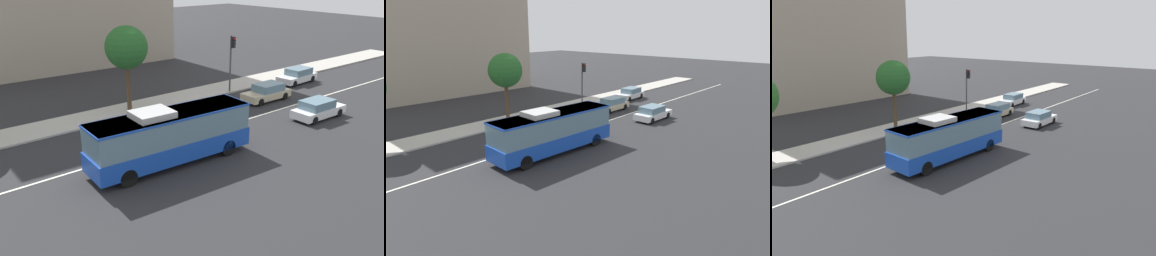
% 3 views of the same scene
% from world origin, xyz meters
% --- Properties ---
extents(ground_plane, '(160.00, 160.00, 0.00)m').
position_xyz_m(ground_plane, '(0.00, 0.00, 0.00)').
color(ground_plane, '#28282B').
extents(sidewalk_kerb, '(80.00, 3.28, 0.14)m').
position_xyz_m(sidewalk_kerb, '(0.00, 7.46, 0.07)').
color(sidewalk_kerb, '#B2ADA3').
rests_on(sidewalk_kerb, ground_plane).
extents(lane_centre_line, '(76.00, 0.16, 0.01)m').
position_xyz_m(lane_centre_line, '(0.00, 0.00, 0.01)').
color(lane_centre_line, silver).
rests_on(lane_centre_line, ground_plane).
extents(transit_bus, '(10.13, 3.08, 3.46)m').
position_xyz_m(transit_bus, '(-2.77, -2.49, 1.81)').
color(transit_bus, '#1947B7').
rests_on(transit_bus, ground_plane).
extents(sedan_white, '(4.55, 1.93, 1.46)m').
position_xyz_m(sedan_white, '(10.64, -3.12, 0.72)').
color(sedan_white, white).
rests_on(sedan_white, ground_plane).
extents(sedan_beige, '(4.54, 1.89, 1.46)m').
position_xyz_m(sedan_beige, '(11.05, 2.41, 0.72)').
color(sedan_beige, '#C6B793').
rests_on(sedan_beige, ground_plane).
extents(sedan_white_ahead, '(4.58, 2.01, 1.46)m').
position_xyz_m(sedan_white_ahead, '(17.90, 4.49, 0.72)').
color(sedan_white_ahead, white).
rests_on(sedan_white_ahead, ground_plane).
extents(traffic_light_near_corner, '(0.33, 0.62, 5.20)m').
position_xyz_m(traffic_light_near_corner, '(10.16, 5.97, 3.56)').
color(traffic_light_near_corner, '#47474C').
rests_on(traffic_light_near_corner, ground_plane).
extents(street_tree_kerbside_centre, '(3.29, 3.29, 6.79)m').
position_xyz_m(street_tree_kerbside_centre, '(0.16, 7.13, 5.10)').
color(street_tree_kerbside_centre, '#4C3823').
rests_on(street_tree_kerbside_centre, ground_plane).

